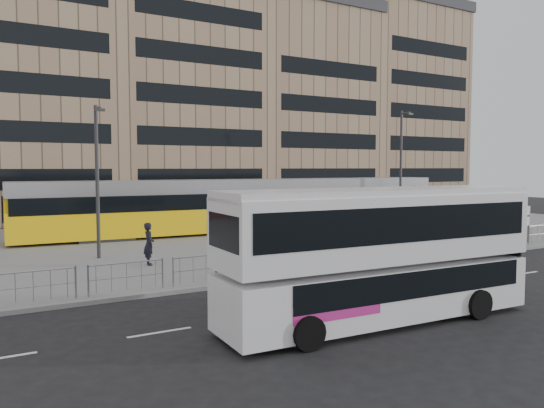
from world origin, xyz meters
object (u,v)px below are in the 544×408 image
ad_panel (418,236)px  lamp_post_west (97,175)px  lamp_post_east (401,164)px  tram (249,205)px  station_sign (524,218)px  double_decker_bus (380,250)px  pedestrian (149,244)px  traffic_light_west (216,228)px

ad_panel → lamp_post_west: size_ratio=0.23×
ad_panel → lamp_post_east: lamp_post_east is taller
ad_panel → lamp_post_east: bearing=43.8°
tram → station_sign: size_ratio=14.15×
ad_panel → station_sign: bearing=-6.9°
double_decker_bus → pedestrian: (-3.33, 11.48, -1.01)m
double_decker_bus → traffic_light_west: bearing=105.7°
station_sign → double_decker_bus: bearing=-174.6°
station_sign → pedestrian: 20.88m
pedestrian → lamp_post_west: size_ratio=0.26×
lamp_post_east → ad_panel: bearing=-130.2°
pedestrian → ad_panel: bearing=-103.9°
lamp_post_east → station_sign: bearing=-92.7°
station_sign → ad_panel: station_sign is taller
double_decker_bus → station_sign: double_decker_bus is taller
ad_panel → lamp_post_east: size_ratio=0.19×
traffic_light_west → ad_panel: bearing=1.4°
double_decker_bus → lamp_post_west: 15.35m
tram → pedestrian: tram is taller
lamp_post_east → traffic_light_west: bearing=-153.0°
ad_panel → traffic_light_west: 10.74m
double_decker_bus → lamp_post_east: size_ratio=1.16×
tram → station_sign: (10.56, -13.48, -0.30)m
lamp_post_west → tram: bearing=28.3°
tram → station_sign: tram is taller
station_sign → ad_panel: 8.18m
station_sign → tram: bearing=111.0°
tram → lamp_post_east: lamp_post_east is taller
lamp_post_west → lamp_post_east: 22.65m
lamp_post_west → pedestrian: bearing=-62.3°
double_decker_bus → lamp_post_east: bearing=47.4°
pedestrian → lamp_post_east: 22.03m
station_sign → traffic_light_west: 18.86m
station_sign → lamp_post_west: lamp_post_west is taller
station_sign → ad_panel: size_ratio=1.29×
double_decker_bus → lamp_post_west: size_ratio=1.35×
pedestrian → traffic_light_west: (1.56, -3.88, 1.02)m
pedestrian → lamp_post_west: lamp_post_west is taller
double_decker_bus → lamp_post_west: bearing=111.3°
pedestrian → lamp_post_east: (20.89, 5.95, 3.67)m
tram → pedestrian: bearing=-134.4°
tram → ad_panel: (2.40, -13.37, -0.81)m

